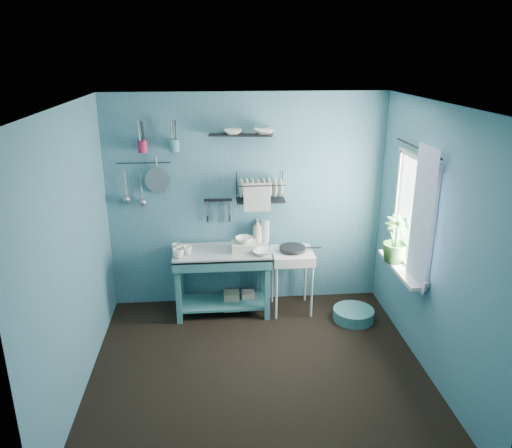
{
  "coord_description": "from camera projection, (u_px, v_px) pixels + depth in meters",
  "views": [
    {
      "loc": [
        -0.38,
        -4.06,
        2.91
      ],
      "look_at": [
        0.05,
        0.85,
        1.2
      ],
      "focal_mm": 35.0,
      "sensor_mm": 36.0,
      "label": 1
    }
  ],
  "objects": [
    {
      "name": "mug_left",
      "position": [
        178.0,
        253.0,
        5.44
      ],
      "size": [
        0.12,
        0.12,
        0.1
      ],
      "primitive_type": "imported",
      "color": "white",
      "rests_on": "work_counter"
    },
    {
      "name": "wall_right",
      "position": [
        434.0,
        244.0,
        4.53
      ],
      "size": [
        0.0,
        3.0,
        3.0
      ],
      "primitive_type": "plane",
      "rotation": [
        1.57,
        0.0,
        -1.57
      ],
      "color": "#3C6C7B",
      "rests_on": "ground"
    },
    {
      "name": "potted_plant",
      "position": [
        396.0,
        239.0,
        5.13
      ],
      "size": [
        0.3,
        0.3,
        0.49
      ],
      "primitive_type": "imported",
      "rotation": [
        0.0,
        0.0,
        0.08
      ],
      "color": "#2D5F26",
      "rests_on": "windowsill"
    },
    {
      "name": "dish_rack",
      "position": [
        261.0,
        187.0,
        5.63
      ],
      "size": [
        0.55,
        0.24,
        0.32
      ],
      "primitive_type": "cube",
      "rotation": [
        0.0,
        0.0,
        -0.0
      ],
      "color": "black",
      "rests_on": "wall_back"
    },
    {
      "name": "frying_pan",
      "position": [
        292.0,
        248.0,
        5.69
      ],
      "size": [
        0.3,
        0.3,
        0.03
      ],
      "primitive_type": "cylinder",
      "color": "black",
      "rests_on": "hotplate_stand"
    },
    {
      "name": "tub_bowl",
      "position": [
        244.0,
        240.0,
        5.6
      ],
      "size": [
        0.2,
        0.19,
        0.06
      ],
      "primitive_type": "imported",
      "color": "white",
      "rests_on": "wash_tub"
    },
    {
      "name": "wash_tub",
      "position": [
        244.0,
        246.0,
        5.63
      ],
      "size": [
        0.28,
        0.22,
        0.1
      ],
      "primitive_type": "cube",
      "color": "beige",
      "rests_on": "work_counter"
    },
    {
      "name": "mug_mid",
      "position": [
        188.0,
        250.0,
        5.54
      ],
      "size": [
        0.14,
        0.14,
        0.09
      ],
      "primitive_type": "imported",
      "rotation": [
        0.0,
        0.0,
        0.52
      ],
      "color": "white",
      "rests_on": "work_counter"
    },
    {
      "name": "colander",
      "position": [
        157.0,
        180.0,
        5.58
      ],
      "size": [
        0.28,
        0.03,
        0.28
      ],
      "primitive_type": "cylinder",
      "rotation": [
        1.54,
        0.0,
        0.0
      ],
      "color": "gray",
      "rests_on": "wall_back"
    },
    {
      "name": "curtain",
      "position": [
        421.0,
        219.0,
        4.6
      ],
      "size": [
        0.0,
        1.35,
        1.35
      ],
      "primitive_type": "plane",
      "rotation": [
        1.57,
        0.0,
        1.57
      ],
      "color": "white",
      "rests_on": "wall_right"
    },
    {
      "name": "wall_front",
      "position": [
        282.0,
        345.0,
        2.98
      ],
      "size": [
        3.2,
        0.0,
        3.2
      ],
      "primitive_type": "plane",
      "rotation": [
        -1.57,
        0.0,
        0.0
      ],
      "color": "#3C6C7B",
      "rests_on": "ground"
    },
    {
      "name": "window_glass",
      "position": [
        415.0,
        214.0,
        4.9
      ],
      "size": [
        0.0,
        1.1,
        1.1
      ],
      "primitive_type": "plane",
      "rotation": [
        1.57,
        0.0,
        1.57
      ],
      "color": "white",
      "rests_on": "wall_right"
    },
    {
      "name": "soap_bottle",
      "position": [
        257.0,
        231.0,
        5.82
      ],
      "size": [
        0.12,
        0.12,
        0.3
      ],
      "primitive_type": "imported",
      "color": "beige",
      "rests_on": "work_counter"
    },
    {
      "name": "curtain_rod",
      "position": [
        417.0,
        148.0,
        4.68
      ],
      "size": [
        0.02,
        1.05,
        0.02
      ],
      "primitive_type": "cylinder",
      "rotation": [
        1.57,
        0.0,
        0.0
      ],
      "color": "black",
      "rests_on": "wall_right"
    },
    {
      "name": "wall_back",
      "position": [
        247.0,
        202.0,
        5.81
      ],
      "size": [
        3.2,
        0.0,
        3.2
      ],
      "primitive_type": "plane",
      "rotation": [
        1.57,
        0.0,
        0.0
      ],
      "color": "#3C6C7B",
      "rests_on": "ground"
    },
    {
      "name": "upper_shelf",
      "position": [
        241.0,
        135.0,
        5.45
      ],
      "size": [
        0.72,
        0.28,
        0.01
      ],
      "primitive_type": "cube",
      "rotation": [
        0.0,
        0.0,
        -0.15
      ],
      "color": "black",
      "rests_on": "wall_back"
    },
    {
      "name": "utensil_cup_magenta",
      "position": [
        143.0,
        146.0,
        5.41
      ],
      "size": [
        0.11,
        0.11,
        0.13
      ],
      "primitive_type": "cylinder",
      "color": "maroon",
      "rests_on": "wall_back"
    },
    {
      "name": "storage_tin_large",
      "position": [
        232.0,
        301.0,
        5.92
      ],
      "size": [
        0.18,
        0.18,
        0.22
      ],
      "primitive_type": "cube",
      "color": "gray",
      "rests_on": "floor"
    },
    {
      "name": "mug_right",
      "position": [
        177.0,
        248.0,
        5.59
      ],
      "size": [
        0.17,
        0.17,
        0.1
      ],
      "primitive_type": "imported",
      "rotation": [
        0.0,
        0.0,
        1.05
      ],
      "color": "white",
      "rests_on": "work_counter"
    },
    {
      "name": "utensil_cup_teal",
      "position": [
        174.0,
        145.0,
        5.44
      ],
      "size": [
        0.11,
        0.11,
        0.13
      ],
      "primitive_type": "cylinder",
      "color": "teal",
      "rests_on": "wall_back"
    },
    {
      "name": "knife_strip",
      "position": [
        218.0,
        200.0,
        5.74
      ],
      "size": [
        0.32,
        0.02,
        0.03
      ],
      "primitive_type": "cube",
      "rotation": [
        0.0,
        0.0,
        -0.02
      ],
      "color": "black",
      "rests_on": "wall_back"
    },
    {
      "name": "storage_tin_small",
      "position": [
        248.0,
        299.0,
        5.97
      ],
      "size": [
        0.15,
        0.15,
        0.2
      ],
      "primitive_type": "cube",
      "color": "gray",
      "rests_on": "floor"
    },
    {
      "name": "windowsill",
      "position": [
        401.0,
        269.0,
        5.09
      ],
      "size": [
        0.16,
        0.95,
        0.04
      ],
      "primitive_type": "cube",
      "color": "silver",
      "rests_on": "wall_right"
    },
    {
      "name": "floor",
      "position": [
        259.0,
        370.0,
        4.81
      ],
      "size": [
        3.2,
        3.2,
        0.0
      ],
      "primitive_type": "plane",
      "color": "black",
      "rests_on": "ground"
    },
    {
      "name": "ceiling",
      "position": [
        259.0,
        106.0,
        3.98
      ],
      "size": [
        3.2,
        3.2,
        0.0
      ],
      "primitive_type": "plane",
      "rotation": [
        3.14,
        0.0,
        0.0
      ],
      "color": "silver",
      "rests_on": "ground"
    },
    {
      "name": "work_counter",
      "position": [
        223.0,
        282.0,
        5.77
      ],
      "size": [
        1.16,
        0.69,
        0.77
      ],
      "primitive_type": "cube",
      "rotation": [
        0.0,
        0.0,
        0.13
      ],
      "color": "#356E70",
      "rests_on": "floor"
    },
    {
      "name": "floor_basin",
      "position": [
        353.0,
        314.0,
        5.69
      ],
      "size": [
        0.46,
        0.46,
        0.13
      ],
      "primitive_type": "cylinder",
      "color": "teal",
      "rests_on": "floor"
    },
    {
      "name": "water_bottle",
      "position": [
        266.0,
        231.0,
        5.85
      ],
      "size": [
        0.09,
        0.09,
        0.28
      ],
      "primitive_type": "cylinder",
      "color": "silver",
      "rests_on": "work_counter"
    },
    {
      "name": "ladle_outer",
      "position": [
        125.0,
        184.0,
        5.57
      ],
      "size": [
        0.01,
        0.01,
        0.3
      ],
      "primitive_type": "cylinder",
      "color": "gray",
      "rests_on": "wall_back"
    },
    {
      "name": "wall_left",
      "position": [
        73.0,
        257.0,
        4.26
      ],
      "size": [
        0.0,
        3.0,
        3.0
      ],
      "primitive_type": "plane",
      "rotation": [
        1.57,
        0.0,
        1.57
      ],
      "color": "#3C6C7B",
      "rests_on": "ground"
    },
    {
      "name": "shelf_bowl_left",
      "position": [
        233.0,
        138.0,
        5.45
      ],
      "size": [
        0.21,
        0.21,
        0.05
      ],
      "primitive_type": "imported",
      "rotation": [
        0.0,
        0.0,
        -0.05
      ],
      "color": "white",
      "rests_on": "upper_shelf"
    },
    {
      "name": "hotplate_stand",
      "position": [
        292.0,
        281.0,
        5.83
      ],
      "size": [
        0.49,
        0.49,
        0.74
      ],
      "primitive_type": "cube",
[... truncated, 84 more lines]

